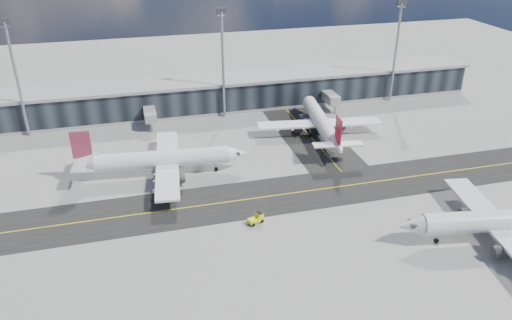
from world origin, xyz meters
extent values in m
plane|color=gray|center=(0.00, 0.00, 0.00)|extent=(300.00, 300.00, 0.00)
cube|color=black|center=(0.00, 4.00, 0.01)|extent=(180.00, 14.00, 0.02)
cube|color=black|center=(18.00, 35.00, 0.01)|extent=(14.00, 50.00, 0.02)
cube|color=yellow|center=(0.00, 4.00, 0.03)|extent=(180.00, 0.25, 0.01)
cube|color=yellow|center=(18.00, 35.00, 0.03)|extent=(0.25, 50.00, 0.01)
cube|color=black|center=(0.00, 55.00, 4.00)|extent=(150.00, 12.00, 8.00)
cube|color=gray|center=(0.00, 55.00, 8.40)|extent=(152.00, 13.00, 0.80)
cube|color=gray|center=(0.00, 55.00, 0.40)|extent=(150.00, 12.20, 0.80)
cube|color=gray|center=(-20.00, 47.00, 3.50)|extent=(3.00, 10.00, 2.40)
cylinder|color=gray|center=(-20.00, 42.00, 1.20)|extent=(0.60, 0.60, 2.40)
cube|color=gray|center=(30.00, 47.00, 3.50)|extent=(3.00, 10.00, 2.40)
cylinder|color=gray|center=(30.00, 42.00, 1.20)|extent=(0.60, 0.60, 2.40)
cylinder|color=gray|center=(-50.00, 48.00, 14.00)|extent=(0.70, 0.70, 28.00)
cube|color=#2D2D30|center=(-50.00, 48.00, 28.20)|extent=(2.50, 0.50, 1.40)
cylinder|color=gray|center=(0.00, 48.00, 14.00)|extent=(0.70, 0.70, 28.00)
cube|color=#2D2D30|center=(0.00, 48.00, 28.20)|extent=(2.50, 0.50, 1.40)
cylinder|color=gray|center=(50.00, 48.00, 14.00)|extent=(0.70, 0.70, 28.00)
cube|color=#2D2D30|center=(50.00, 48.00, 28.20)|extent=(2.50, 0.50, 1.40)
cylinder|color=white|center=(-19.32, 18.48, 3.74)|extent=(28.27, 6.49, 3.74)
cone|color=white|center=(-3.51, 16.91, 3.74)|extent=(5.02, 4.18, 3.74)
cone|color=white|center=(-35.60, 20.10, 4.30)|extent=(5.95, 4.27, 3.74)
cube|color=white|center=(-18.39, 18.39, 2.80)|extent=(7.79, 32.08, 0.47)
cylinder|color=#2D2D30|center=(-16.91, 23.88, 1.78)|extent=(4.12, 2.53, 2.15)
cylinder|color=#2D2D30|center=(-18.02, 12.72, 1.78)|extent=(4.12, 2.53, 2.15)
cube|color=silver|center=(-16.91, 23.88, 2.52)|extent=(1.90, 0.56, 0.75)
cube|color=silver|center=(-18.02, 12.72, 2.52)|extent=(1.90, 0.56, 0.75)
cube|color=#732B4C|center=(-35.13, 20.05, 8.22)|extent=(3.95, 0.81, 5.79)
cube|color=white|center=(-35.60, 20.10, 4.86)|extent=(3.71, 11.42, 0.33)
cube|color=#2D2D30|center=(-3.98, 16.96, 4.11)|extent=(2.06, 2.23, 0.65)
cylinder|color=gray|center=(-8.16, 17.37, 1.12)|extent=(0.25, 0.25, 1.87)
cylinder|color=black|center=(-8.16, 17.37, 0.42)|extent=(0.87, 0.41, 0.84)
cylinder|color=black|center=(-19.97, 21.37, 0.51)|extent=(1.07, 0.57, 1.03)
cylinder|color=black|center=(-20.53, 15.79, 0.51)|extent=(1.07, 0.57, 1.03)
cylinder|color=white|center=(20.70, 29.60, 3.66)|extent=(7.51, 27.72, 3.66)
cone|color=white|center=(22.90, 45.02, 3.66)|extent=(4.27, 5.05, 3.66)
cone|color=white|center=(18.43, 13.73, 4.21)|extent=(4.40, 5.96, 3.66)
cube|color=white|center=(20.83, 30.51, 2.75)|extent=(31.48, 8.93, 0.46)
cylinder|color=#2D2D30|center=(15.52, 32.19, 1.74)|extent=(2.63, 4.11, 2.11)
cylinder|color=#2D2D30|center=(26.40, 30.64, 1.74)|extent=(2.63, 4.11, 2.11)
cube|color=silver|center=(15.52, 32.19, 2.47)|extent=(0.62, 1.87, 0.73)
cube|color=silver|center=(26.40, 30.64, 2.47)|extent=(0.62, 1.87, 0.73)
cube|color=#B30C20|center=(18.50, 14.19, 8.06)|extent=(0.95, 3.87, 5.68)
cube|color=white|center=(18.43, 13.73, 4.76)|extent=(11.24, 4.09, 0.32)
cube|color=#2D2D30|center=(22.83, 44.56, 4.03)|extent=(2.25, 2.10, 0.64)
cylinder|color=gray|center=(22.25, 40.48, 1.10)|extent=(0.25, 0.25, 1.83)
cylinder|color=black|center=(22.25, 40.48, 0.41)|extent=(0.43, 0.86, 0.82)
cylinder|color=black|center=(17.85, 29.08, 0.50)|extent=(0.60, 1.06, 1.01)
cylinder|color=black|center=(23.29, 28.31, 0.50)|extent=(0.60, 1.06, 1.01)
cylinder|color=silver|center=(34.37, -19.86, 3.78)|extent=(28.55, 8.43, 3.78)
cone|color=silver|center=(18.55, -17.19, 3.78)|extent=(5.28, 4.51, 3.78)
cube|color=silver|center=(33.44, -19.70, 2.83)|extent=(9.99, 32.43, 0.47)
cylinder|color=#2D2D30|center=(31.57, -25.13, 1.79)|extent=(4.27, 2.80, 2.17)
cylinder|color=#2D2D30|center=(33.45, -13.96, 1.79)|extent=(4.27, 2.80, 2.17)
cube|color=silver|center=(31.57, -25.13, 2.55)|extent=(1.92, 0.69, 0.76)
cube|color=silver|center=(33.45, -13.96, 2.55)|extent=(1.92, 0.69, 0.76)
cube|color=#2D2D30|center=(19.02, -17.27, 4.15)|extent=(2.21, 2.36, 0.66)
cylinder|color=gray|center=(23.20, -17.97, 1.13)|extent=(0.26, 0.26, 1.89)
cylinder|color=black|center=(23.20, -17.97, 0.42)|extent=(0.89, 0.47, 0.85)
cylinder|color=black|center=(35.77, -17.22, 0.52)|extent=(1.10, 0.64, 1.04)
cube|color=#D7D90B|center=(-5.04, -4.38, 0.74)|extent=(3.24, 2.35, 0.69)
cube|color=#D7D90B|center=(-4.21, -4.06, 1.38)|extent=(1.47, 1.58, 0.88)
cube|color=black|center=(-4.21, -4.06, 1.72)|extent=(1.36, 1.50, 0.25)
cylinder|color=black|center=(-4.35, -3.43, 0.34)|extent=(0.73, 0.48, 0.69)
cylinder|color=black|center=(-3.89, -4.62, 0.34)|extent=(0.73, 0.48, 0.69)
cylinder|color=black|center=(-6.18, -4.14, 0.34)|extent=(0.73, 0.48, 0.69)
cylinder|color=black|center=(-5.72, -5.33, 0.34)|extent=(0.73, 0.48, 0.69)
imported|color=white|center=(20.96, 39.70, 0.73)|extent=(3.53, 5.66, 1.46)
camera|label=1|loc=(-24.29, -77.36, 50.85)|focal=35.00mm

